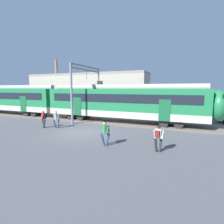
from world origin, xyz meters
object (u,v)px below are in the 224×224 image
at_px(commuter_train, 61,101).
at_px(pedestrian_red, 44,118).
at_px(pedestrian_grey, 56,118).
at_px(pedestrian_green, 105,131).
at_px(pedestrian_white, 158,136).

xyz_separation_m(commuter_train, pedestrian_red, (2.54, -5.82, -1.26)).
xyz_separation_m(pedestrian_grey, pedestrian_green, (6.64, -2.98, 0.03)).
distance_m(commuter_train, pedestrian_grey, 6.70).
distance_m(pedestrian_red, pedestrian_grey, 1.24).
bearing_deg(pedestrian_white, pedestrian_green, -177.72).
relative_size(pedestrian_grey, pedestrian_green, 1.00).
xyz_separation_m(pedestrian_red, pedestrian_grey, (1.18, 0.40, -0.03)).
bearing_deg(pedestrian_red, pedestrian_white, -12.20).
bearing_deg(commuter_train, pedestrian_grey, -55.54).
bearing_deg(pedestrian_green, pedestrian_white, 2.28).
bearing_deg(pedestrian_white, commuter_train, 149.13).
relative_size(commuter_train, pedestrian_white, 22.83).
height_order(commuter_train, pedestrian_red, commuter_train).
bearing_deg(pedestrian_grey, pedestrian_white, -15.71).
xyz_separation_m(commuter_train, pedestrian_green, (10.36, -8.40, -1.26)).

